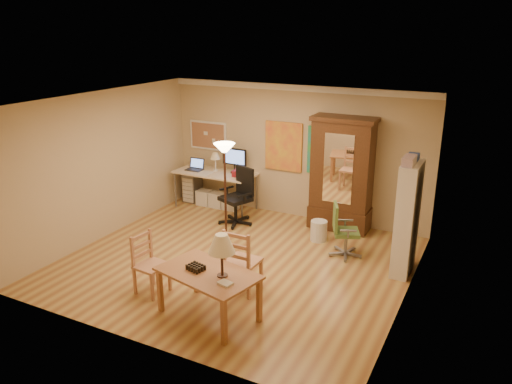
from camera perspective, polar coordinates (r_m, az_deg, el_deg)
The scene contains 16 objects.
floor at distance 8.48m, azimuth -2.29°, elevation -8.04°, with size 5.50×5.50×0.00m, color #936034.
crown_molding at distance 9.86m, azimuth 4.63°, elevation 11.79°, with size 5.50×0.08×0.12m, color white.
corkboard at distance 11.00m, azimuth -5.48°, elevation 6.44°, with size 0.90×0.04×0.62m, color #A56F4D.
art_panel_left at distance 10.18m, azimuth 3.17°, elevation 5.22°, with size 0.80×0.04×1.00m, color yellow.
art_panel_right at distance 9.86m, azimuth 7.97°, elevation 4.64°, with size 0.75×0.04×0.95m, color teal.
dining_table at distance 6.65m, azimuth -4.96°, elevation -8.29°, with size 1.49×1.09×1.26m.
ladder_chair_back at distance 7.42m, azimuth -1.63°, elevation -8.05°, with size 0.48×0.46×1.01m.
ladder_chair_left at distance 7.58m, azimuth -12.04°, elevation -8.23°, with size 0.45×0.47×0.92m.
torchiere_lamp at distance 8.27m, azimuth -3.59°, elevation 2.95°, with size 0.36×0.36×1.96m.
computer_desk at distance 10.80m, azimuth -4.39°, elevation 0.68°, with size 1.76×0.77×1.33m.
office_chair_black at distance 9.96m, azimuth -2.16°, elevation -1.94°, with size 0.70×0.70×1.14m.
office_chair_green at distance 8.74m, azimuth 10.00°, elevation -5.65°, with size 0.58×0.58×0.94m.
drawer_cart at distance 11.31m, azimuth -7.30°, elevation 0.48°, with size 0.31×0.38×0.63m.
armoire at distance 9.66m, azimuth 9.74°, elevation 1.20°, with size 1.20×0.57×2.20m.
bookshelf at distance 8.18m, azimuth 16.87°, elevation -2.99°, with size 0.27×0.72×1.81m.
wastebin at distance 9.29m, azimuth 7.19°, elevation -4.40°, with size 0.31×0.31×0.38m, color silver.
Camera 1 is at (3.73, -6.60, 3.79)m, focal length 35.00 mm.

